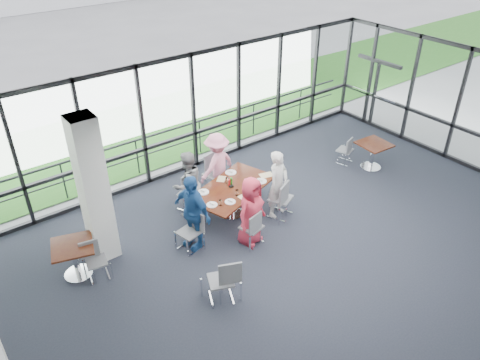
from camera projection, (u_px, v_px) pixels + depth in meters
floor at (326, 259)px, 9.86m from camera, size 12.00×10.00×0.02m
ceiling at (344, 120)px, 8.15m from camera, size 12.00×10.00×0.04m
wall_left at (7, 358)px, 5.91m from camera, size 0.10×10.00×3.20m
curtain_wall_back at (194, 112)px, 12.37m from camera, size 12.00×0.10×3.20m
exit_door at (374, 94)px, 14.91m from camera, size 0.12×1.60×2.10m
structural_column at (94, 191)px, 9.17m from camera, size 0.50×0.50×3.20m
apron at (120, 109)px, 16.59m from camera, size 80.00×70.00×0.02m
grass_strip at (146, 128)px, 15.23m from camera, size 80.00×5.00×0.01m
guard_rail at (184, 141)px, 13.35m from camera, size 12.00×0.06×0.06m
main_table at (232, 191)px, 10.89m from camera, size 2.33×1.73×0.75m
side_table_left at (73, 251)px, 9.14m from camera, size 0.98×0.98×0.75m
side_table_right at (374, 148)px, 12.76m from camera, size 0.85×0.85×0.75m
diner_near_left at (251, 211)px, 9.96m from camera, size 0.89×0.70×1.60m
diner_near_right at (278, 184)px, 10.81m from camera, size 0.70×0.59×1.66m
diner_far_left at (188, 184)px, 10.83m from camera, size 0.84×0.56×1.64m
diner_far_right at (217, 165)px, 11.55m from camera, size 1.17×0.77×1.67m
diner_end at (192, 212)px, 9.80m from camera, size 0.74×1.11×1.76m
chair_main_nl at (251, 227)px, 10.09m from camera, size 0.50×0.50×0.86m
chair_main_nr at (281, 198)px, 10.92m from camera, size 0.63×0.63×0.98m
chair_main_fl at (187, 194)px, 11.23m from camera, size 0.54×0.54×0.82m
chair_main_fr at (214, 174)px, 11.88m from camera, size 0.54×0.54×0.93m
chair_main_end at (189, 232)px, 9.92m from camera, size 0.51×0.51×0.88m
chair_spare_la at (221, 280)px, 8.67m from camera, size 0.60×0.60×0.93m
chair_spare_lb at (96, 262)px, 9.20m from camera, size 0.46×0.46×0.80m
chair_spare_r at (345, 150)px, 13.11m from camera, size 0.49×0.49×0.80m
plate_nl at (230, 202)px, 10.32m from camera, size 0.24×0.24×0.01m
plate_nr at (261, 181)px, 11.05m from camera, size 0.27×0.27×0.01m
plate_fl at (203, 192)px, 10.65m from camera, size 0.27×0.27×0.01m
plate_fr at (231, 172)px, 11.38m from camera, size 0.27×0.27×0.01m
plate_end at (212, 205)px, 10.22m from camera, size 0.25×0.25×0.01m
tumbler_a at (237, 193)px, 10.52m from camera, size 0.07×0.07×0.14m
tumbler_b at (248, 182)px, 10.92m from camera, size 0.07×0.07×0.14m
tumbler_c at (227, 180)px, 10.96m from camera, size 0.07×0.07×0.14m
tumbler_d at (220, 203)px, 10.20m from camera, size 0.06×0.06×0.13m
menu_a at (246, 196)px, 10.52m from camera, size 0.34×0.25×0.00m
menu_b at (266, 175)px, 11.30m from camera, size 0.38×0.31×0.00m
menu_c at (221, 179)px, 11.14m from camera, size 0.33×0.32×0.00m
condiment_caddy at (231, 186)px, 10.83m from camera, size 0.10×0.07×0.04m
ketchup_bottle at (229, 183)px, 10.83m from camera, size 0.06×0.06×0.18m
green_bottle at (231, 182)px, 10.86m from camera, size 0.05×0.05×0.20m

